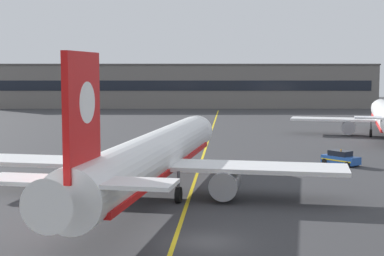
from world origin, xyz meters
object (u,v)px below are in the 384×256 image
safety_cone_by_nose_gear (174,163)px  airliner_background (384,116)px  airliner_foreground (150,157)px  service_car_third (338,158)px

safety_cone_by_nose_gear → airliner_background: bearing=41.5°
airliner_foreground → airliner_background: 57.31m
airliner_foreground → safety_cone_by_nose_gear: bearing=84.5°
airliner_background → service_car_third: 32.58m
airliner_background → safety_cone_by_nose_gear: bearing=-138.5°
service_car_third → airliner_foreground: bearing=-140.2°
airliner_background → airliner_foreground: bearing=-127.2°
safety_cone_by_nose_gear → service_car_third: bearing=1.1°
airliner_foreground → service_car_third: size_ratio=9.40×
airliner_foreground → service_car_third: bearing=39.8°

